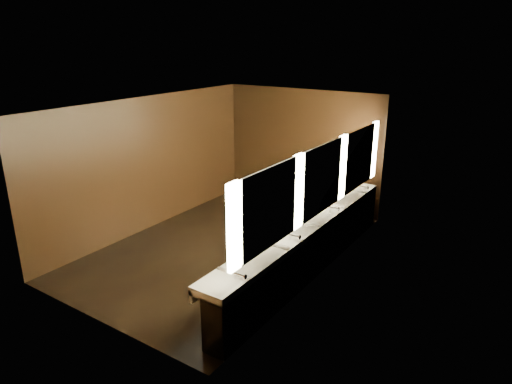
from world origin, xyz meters
TOP-DOWN VIEW (x-y plane):
  - floor at (0.00, 0.00)m, footprint 6.00×6.00m
  - ceiling at (0.00, 0.00)m, footprint 4.00×6.00m
  - wall_back at (0.00, 3.00)m, footprint 4.00×0.02m
  - wall_front at (0.00, -3.00)m, footprint 4.00×0.02m
  - wall_left at (-2.00, 0.00)m, footprint 0.02×6.00m
  - wall_right at (2.00, 0.00)m, footprint 0.02×6.00m
  - sink_counter at (1.79, 0.00)m, footprint 0.55×5.40m
  - mirror_band at (1.98, -0.00)m, footprint 0.06×5.03m
  - person at (1.22, -1.13)m, footprint 0.54×0.64m
  - trash_bin at (1.58, -0.17)m, footprint 0.40×0.40m

SIDE VIEW (x-z plane):
  - floor at x=0.00m, z-range 0.00..0.00m
  - trash_bin at x=1.58m, z-range 0.00..0.53m
  - sink_counter at x=1.79m, z-range -0.01..1.00m
  - person at x=1.22m, z-range 0.00..1.49m
  - wall_back at x=0.00m, z-range 0.00..2.80m
  - wall_front at x=0.00m, z-range 0.00..2.80m
  - wall_left at x=-2.00m, z-range 0.00..2.80m
  - wall_right at x=2.00m, z-range 0.00..2.80m
  - mirror_band at x=1.98m, z-range 1.17..2.32m
  - ceiling at x=0.00m, z-range 2.79..2.81m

